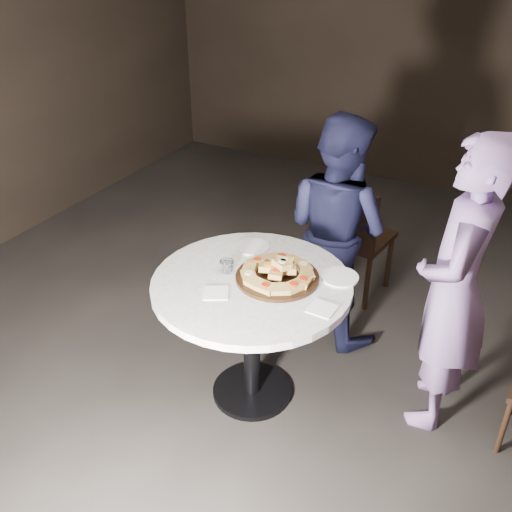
{
  "coord_description": "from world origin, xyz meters",
  "views": [
    {
      "loc": [
        1.09,
        -2.38,
        2.51
      ],
      "look_at": [
        -0.15,
        -0.08,
        0.95
      ],
      "focal_mm": 40.0,
      "sensor_mm": 36.0,
      "label": 1
    }
  ],
  "objects_px": {
    "chair_far": "(354,233)",
    "diner_navy": "(337,229)",
    "water_glass": "(227,267)",
    "focaccia_pile": "(278,271)",
    "table": "(252,304)",
    "diner_teal": "(454,290)",
    "serving_board": "(277,277)"
  },
  "relations": [
    {
      "from": "chair_far",
      "to": "diner_navy",
      "type": "xyz_separation_m",
      "value": [
        0.01,
        -0.42,
        0.23
      ]
    },
    {
      "from": "water_glass",
      "to": "focaccia_pile",
      "type": "bearing_deg",
      "value": 14.86
    },
    {
      "from": "focaccia_pile",
      "to": "diner_navy",
      "type": "relative_size",
      "value": 0.26
    },
    {
      "from": "table",
      "to": "focaccia_pile",
      "type": "xyz_separation_m",
      "value": [
        0.12,
        0.08,
        0.2
      ]
    },
    {
      "from": "serving_board",
      "to": "chair_far",
      "type": "distance_m",
      "value": 1.23
    },
    {
      "from": "focaccia_pile",
      "to": "diner_teal",
      "type": "distance_m",
      "value": 0.92
    },
    {
      "from": "focaccia_pile",
      "to": "diner_teal",
      "type": "bearing_deg",
      "value": 19.17
    },
    {
      "from": "water_glass",
      "to": "diner_navy",
      "type": "relative_size",
      "value": 0.05
    },
    {
      "from": "table",
      "to": "chair_far",
      "type": "xyz_separation_m",
      "value": [
        0.15,
        1.27,
        -0.13
      ]
    },
    {
      "from": "chair_far",
      "to": "diner_navy",
      "type": "bearing_deg",
      "value": 99.56
    },
    {
      "from": "focaccia_pile",
      "to": "diner_teal",
      "type": "height_order",
      "value": "diner_teal"
    },
    {
      "from": "water_glass",
      "to": "table",
      "type": "bearing_deg",
      "value": -3.98
    },
    {
      "from": "table",
      "to": "diner_navy",
      "type": "xyz_separation_m",
      "value": [
        0.16,
        0.86,
        0.1
      ]
    },
    {
      "from": "water_glass",
      "to": "serving_board",
      "type": "bearing_deg",
      "value": 14.81
    },
    {
      "from": "table",
      "to": "serving_board",
      "type": "height_order",
      "value": "serving_board"
    },
    {
      "from": "diner_teal",
      "to": "focaccia_pile",
      "type": "bearing_deg",
      "value": -74.37
    },
    {
      "from": "diner_teal",
      "to": "serving_board",
      "type": "bearing_deg",
      "value": -74.37
    },
    {
      "from": "table",
      "to": "diner_navy",
      "type": "relative_size",
      "value": 0.76
    },
    {
      "from": "table",
      "to": "diner_navy",
      "type": "height_order",
      "value": "diner_navy"
    },
    {
      "from": "chair_far",
      "to": "diner_navy",
      "type": "relative_size",
      "value": 0.6
    },
    {
      "from": "table",
      "to": "serving_board",
      "type": "relative_size",
      "value": 2.56
    },
    {
      "from": "serving_board",
      "to": "water_glass",
      "type": "height_order",
      "value": "water_glass"
    },
    {
      "from": "diner_navy",
      "to": "diner_teal",
      "type": "bearing_deg",
      "value": 171.38
    },
    {
      "from": "diner_teal",
      "to": "water_glass",
      "type": "bearing_deg",
      "value": -75.39
    },
    {
      "from": "table",
      "to": "water_glass",
      "type": "distance_m",
      "value": 0.25
    },
    {
      "from": "serving_board",
      "to": "diner_navy",
      "type": "distance_m",
      "value": 0.78
    },
    {
      "from": "serving_board",
      "to": "table",
      "type": "bearing_deg",
      "value": -143.51
    },
    {
      "from": "focaccia_pile",
      "to": "chair_far",
      "type": "xyz_separation_m",
      "value": [
        0.03,
        1.19,
        -0.33
      ]
    },
    {
      "from": "table",
      "to": "diner_navy",
      "type": "bearing_deg",
      "value": 79.48
    },
    {
      "from": "table",
      "to": "focaccia_pile",
      "type": "bearing_deg",
      "value": 36.09
    },
    {
      "from": "diner_teal",
      "to": "table",
      "type": "bearing_deg",
      "value": -72.1
    },
    {
      "from": "serving_board",
      "to": "diner_navy",
      "type": "bearing_deg",
      "value": 86.61
    }
  ]
}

